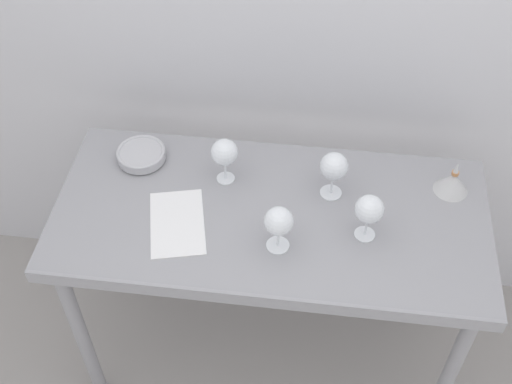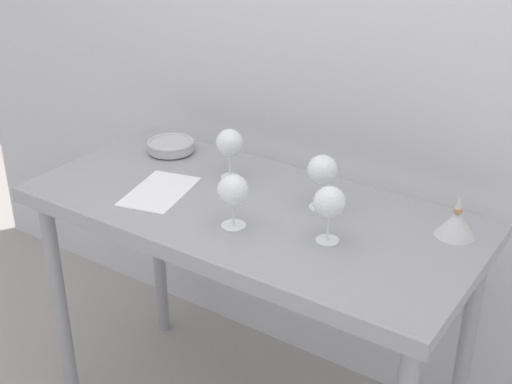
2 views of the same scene
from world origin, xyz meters
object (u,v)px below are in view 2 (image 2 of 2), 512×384
Objects in this scene: wine_glass_far_left at (230,144)px; tasting_bowl at (171,146)px; wine_glass_far_right at (322,172)px; decanter_funnel at (456,223)px; wine_glass_near_right at (329,204)px; wine_glass_near_center at (233,191)px; tasting_sheet_upper at (160,191)px.

wine_glass_far_left is 1.00× the size of tasting_bowl.
tasting_bowl is at bearing 173.27° from wine_glass_far_right.
wine_glass_far_right is at bearing -170.67° from decanter_funnel.
wine_glass_far_right is 1.01× the size of wine_glass_far_left.
tasting_bowl is at bearing 162.55° from wine_glass_near_right.
wine_glass_far_right is 1.04× the size of wine_glass_near_right.
wine_glass_near_center reaches higher than decanter_funnel.
wine_glass_far_left is (-0.35, 0.02, -0.00)m from wine_glass_far_right.
wine_glass_near_center is 0.98× the size of wine_glass_near_right.
wine_glass_near_right is 0.60m from tasting_sheet_upper.
tasting_bowl is 1.38× the size of decanter_funnel.
wine_glass_near_right reaches higher than tasting_bowl.
tasting_sheet_upper is at bearing 171.16° from wine_glass_near_center.
wine_glass_near_right is at bearing -11.27° from tasting_sheet_upper.
wine_glass_near_right is 0.81m from tasting_bowl.
wine_glass_near_center is 1.32× the size of decanter_funnel.
decanter_funnel is at bearing -0.71° from tasting_bowl.
wine_glass_far_right reaches higher than wine_glass_near_center.
wine_glass_near_right reaches higher than wine_glass_near_center.
wine_glass_far_right reaches higher than tasting_sheet_upper.
wine_glass_far_right is 1.40× the size of decanter_funnel.
tasting_sheet_upper is at bearing -119.77° from wine_glass_far_left.
wine_glass_far_left is at bearing 176.47° from wine_glass_far_right.
decanter_funnel reaches higher than tasting_sheet_upper.
wine_glass_far_right reaches higher than wine_glass_near_right.
wine_glass_far_left is 0.27m from tasting_sheet_upper.
tasting_bowl is at bearing 179.29° from decanter_funnel.
wine_glass_far_right is 0.28m from wine_glass_near_center.
tasting_sheet_upper is (-0.59, -0.03, -0.11)m from wine_glass_near_right.
wine_glass_far_right is at bearing -3.53° from wine_glass_far_left.
wine_glass_far_left is at bearing 46.40° from tasting_sheet_upper.
wine_glass_near_center is at bearing -52.33° from wine_glass_far_left.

